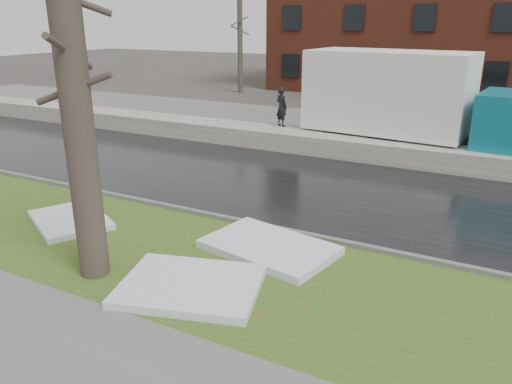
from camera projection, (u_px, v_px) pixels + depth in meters
The scene contains 17 objects.
ground at pixel (222, 240), 11.76m from camera, with size 120.00×120.00×0.00m, color #47423D.
verge at pixel (192, 260), 10.71m from camera, with size 60.00×4.50×0.04m, color #284617.
sidewalk at pixel (50, 360), 7.58m from camera, with size 60.00×3.00×0.05m, color slate.
road at pixel (298, 186), 15.51m from camera, with size 60.00×7.00×0.03m, color black.
parking_lot at pixel (372, 133), 22.61m from camera, with size 60.00×9.00×0.03m, color slate.
curb at pixel (243, 222), 12.57m from camera, with size 60.00×0.15×0.14m, color slate.
snowbank at pixel (342, 146), 18.90m from camera, with size 60.00×1.60×0.75m, color #B7B1A7.
brick_building at pixel (474, 18), 34.28m from camera, with size 26.00×12.00×10.00m, color brown.
bg_tree_left at pixel (240, 43), 34.34m from camera, with size 1.40×1.62×6.50m.
bg_tree_center at pixel (342, 43), 35.02m from camera, with size 1.40×1.62×6.50m.
fire_hydrant at pixel (95, 238), 10.73m from camera, with size 0.39×0.35×0.79m.
tree at pixel (74, 93), 8.95m from camera, with size 1.44×1.67×7.20m.
box_truck at pixel (419, 102), 18.39m from camera, with size 11.56×3.51×3.82m.
worker at pixel (282, 107), 20.27m from camera, with size 0.58×0.38×1.58m, color black.
snow_patch_near at pixel (191, 286), 9.49m from camera, with size 2.60×2.00×0.16m, color silver.
snow_patch_far at pixel (71, 220), 12.63m from camera, with size 2.20×1.60×0.14m, color silver.
snow_patch_side at pixel (269, 247), 11.06m from camera, with size 2.80×1.80×0.18m, color silver.
Camera 1 is at (5.73, -9.12, 4.92)m, focal length 35.00 mm.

